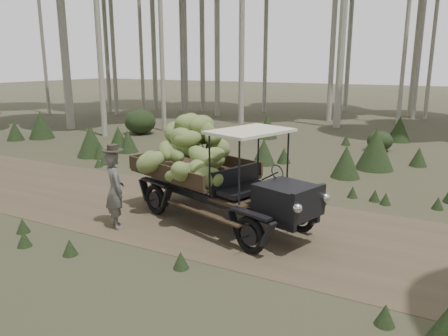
{
  "coord_description": "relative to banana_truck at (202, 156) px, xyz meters",
  "views": [
    {
      "loc": [
        5.09,
        -7.81,
        3.33
      ],
      "look_at": [
        0.97,
        -0.13,
        1.19
      ],
      "focal_mm": 35.0,
      "sensor_mm": 36.0,
      "label": 1
    }
  ],
  "objects": [
    {
      "name": "ground",
      "position": [
        -0.4,
        0.05,
        -1.36
      ],
      "size": [
        120.0,
        120.0,
        0.0
      ],
      "primitive_type": "plane",
      "color": "#473D2B",
      "rests_on": "ground"
    },
    {
      "name": "dirt_track",
      "position": [
        -0.4,
        0.05,
        -1.36
      ],
      "size": [
        70.0,
        4.0,
        0.01
      ],
      "primitive_type": "cube",
      "color": "brown",
      "rests_on": "ground"
    },
    {
      "name": "farmer",
      "position": [
        -1.24,
        -1.35,
        -0.54
      ],
      "size": [
        0.69,
        0.64,
        1.73
      ],
      "rotation": [
        0.0,
        0.0,
        2.54
      ],
      "color": "#56544F",
      "rests_on": "ground"
    },
    {
      "name": "banana_truck",
      "position": [
        0.0,
        0.0,
        0.0
      ],
      "size": [
        4.71,
        2.8,
        2.29
      ],
      "rotation": [
        0.0,
        0.0,
        -0.31
      ],
      "color": "black",
      "rests_on": "ground"
    },
    {
      "name": "undergrowth",
      "position": [
        -0.68,
        1.6,
        -0.85
      ],
      "size": [
        24.17,
        23.28,
        1.32
      ],
      "color": "#233319",
      "rests_on": "ground"
    }
  ]
}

